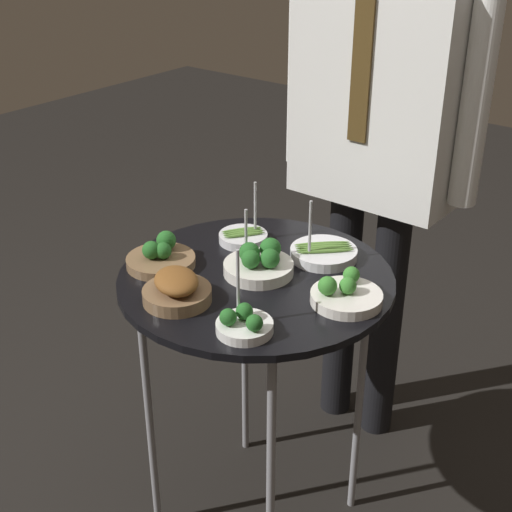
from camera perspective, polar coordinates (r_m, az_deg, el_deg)
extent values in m
cylinder|color=black|center=(1.67, 0.00, -1.80)|extent=(0.65, 0.65, 0.02)
cylinder|color=gray|center=(1.68, 1.18, -18.00)|extent=(0.02, 0.02, 0.75)
cylinder|color=gray|center=(1.88, -8.54, -12.59)|extent=(0.02, 0.02, 0.75)
cylinder|color=gray|center=(1.93, 8.28, -11.33)|extent=(0.02, 0.02, 0.75)
cylinder|color=gray|center=(2.10, -0.90, -7.34)|extent=(0.02, 0.02, 0.75)
cylinder|color=silver|center=(1.66, 0.24, -1.00)|extent=(0.16, 0.16, 0.03)
sphere|color=#236023|center=(1.63, 1.12, -0.20)|extent=(0.05, 0.05, 0.05)
sphere|color=#236023|center=(1.66, 1.15, 0.61)|extent=(0.05, 0.05, 0.05)
sphere|color=#236023|center=(1.65, -0.43, 0.32)|extent=(0.05, 0.05, 0.05)
sphere|color=#236023|center=(1.62, -0.46, -0.25)|extent=(0.04, 0.04, 0.04)
cylinder|color=#ADADB2|center=(1.66, -0.80, 1.42)|extent=(0.01, 0.01, 0.15)
cylinder|color=white|center=(1.45, -0.92, -5.71)|extent=(0.12, 0.12, 0.02)
sphere|color=#236023|center=(1.41, -0.13, -5.38)|extent=(0.04, 0.04, 0.04)
sphere|color=#236023|center=(1.45, -0.94, -4.44)|extent=(0.04, 0.04, 0.04)
sphere|color=#236023|center=(1.43, -2.24, -4.91)|extent=(0.04, 0.04, 0.04)
cylinder|color=#ADADB2|center=(1.44, -1.45, -2.52)|extent=(0.01, 0.01, 0.17)
cylinder|color=silver|center=(1.56, 7.24, -3.34)|extent=(0.16, 0.16, 0.02)
sphere|color=#387F2D|center=(1.54, 7.36, -2.37)|extent=(0.04, 0.04, 0.04)
sphere|color=#387F2D|center=(1.59, 7.64, -1.50)|extent=(0.04, 0.04, 0.04)
sphere|color=#387F2D|center=(1.53, 5.74, -2.39)|extent=(0.04, 0.04, 0.04)
cylinder|color=silver|center=(1.74, 5.43, 0.21)|extent=(0.16, 0.16, 0.02)
ellipsoid|color=#5B8938|center=(1.71, 5.59, 0.39)|extent=(0.10, 0.10, 0.01)
ellipsoid|color=#5B8938|center=(1.72, 5.52, 0.55)|extent=(0.10, 0.10, 0.01)
ellipsoid|color=#5B8938|center=(1.73, 5.45, 0.70)|extent=(0.10, 0.10, 0.01)
ellipsoid|color=#5B8938|center=(1.74, 5.39, 0.86)|extent=(0.10, 0.10, 0.01)
ellipsoid|color=#5B8938|center=(1.75, 5.32, 1.01)|extent=(0.10, 0.10, 0.01)
cylinder|color=#ADADB2|center=(1.68, 4.33, 1.92)|extent=(0.01, 0.01, 0.16)
cylinder|color=silver|center=(1.81, -1.03, 1.47)|extent=(0.12, 0.12, 0.02)
ellipsoid|color=#5B8938|center=(1.79, -0.91, 1.72)|extent=(0.07, 0.09, 0.01)
ellipsoid|color=#5B8938|center=(1.80, -0.99, 1.85)|extent=(0.07, 0.09, 0.01)
ellipsoid|color=#5B8938|center=(1.81, -1.08, 1.99)|extent=(0.07, 0.09, 0.01)
ellipsoid|color=#5B8938|center=(1.82, -1.16, 2.13)|extent=(0.07, 0.09, 0.01)
cylinder|color=#ADADB2|center=(1.80, -0.06, 3.64)|extent=(0.01, 0.01, 0.15)
cylinder|color=brown|center=(1.71, -7.62, -0.42)|extent=(0.16, 0.16, 0.02)
sphere|color=#236023|center=(1.69, -7.45, 0.43)|extent=(0.04, 0.04, 0.04)
sphere|color=#236023|center=(1.73, -7.19, 1.25)|extent=(0.05, 0.05, 0.05)
sphere|color=#236023|center=(1.69, -8.38, 0.47)|extent=(0.04, 0.04, 0.04)
cylinder|color=brown|center=(1.56, -6.33, -3.12)|extent=(0.15, 0.15, 0.03)
ellipsoid|color=brown|center=(1.54, -6.39, -1.99)|extent=(0.16, 0.15, 0.04)
cylinder|color=black|center=(2.27, 6.84, -4.01)|extent=(0.10, 0.10, 0.80)
cylinder|color=black|center=(2.21, 10.30, -5.28)|extent=(0.10, 0.10, 0.80)
cube|color=white|center=(1.96, 9.97, 12.82)|extent=(0.45, 0.22, 0.60)
cube|color=#4C3819|center=(1.85, 8.42, 14.34)|extent=(0.05, 0.01, 0.36)
cylinder|color=white|center=(2.09, 3.60, 14.73)|extent=(0.07, 0.07, 0.55)
cylinder|color=white|center=(1.85, 17.20, 11.92)|extent=(0.07, 0.07, 0.55)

